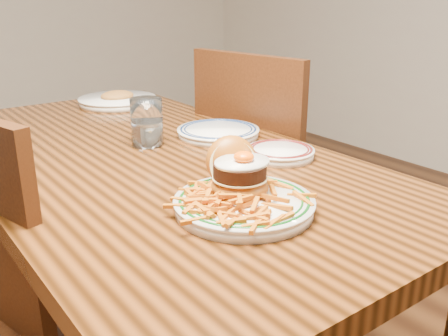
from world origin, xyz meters
TOP-DOWN VIEW (x-y plane):
  - table at (0.00, 0.00)m, footprint 0.85×1.60m
  - chair_right at (0.55, 0.11)m, footprint 0.53×0.53m
  - main_plate at (-0.01, -0.44)m, footprint 0.28×0.30m
  - side_plate at (0.27, -0.24)m, footprint 0.18×0.19m
  - rear_plate at (0.26, 0.02)m, footprint 0.25×0.25m
  - water_glass at (0.05, 0.07)m, footprint 0.09×0.09m
  - far_plate at (0.21, 0.61)m, footprint 0.30×0.30m

SIDE VIEW (x-z plane):
  - chair_right at x=0.55m, z-range 0.03..1.01m
  - table at x=0.00m, z-range 0.29..1.04m
  - rear_plate at x=0.26m, z-range 0.75..0.78m
  - side_plate at x=0.27m, z-range 0.75..0.78m
  - far_plate at x=0.21m, z-range 0.74..0.79m
  - main_plate at x=-0.01m, z-range 0.72..0.85m
  - water_glass at x=0.05m, z-range 0.74..0.88m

